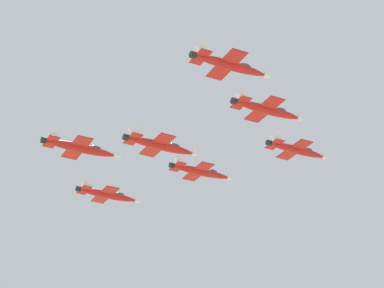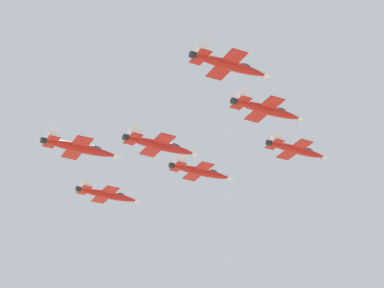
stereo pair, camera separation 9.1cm
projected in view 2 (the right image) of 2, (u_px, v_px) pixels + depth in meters
name	position (u px, v px, depth m)	size (l,w,h in m)	color
jet_lead	(297.00, 150.00, 181.76)	(11.65, 15.36, 3.62)	red
jet_left_wingman	(201.00, 172.00, 184.92)	(11.73, 15.06, 3.58)	red
jet_right_wingman	(267.00, 110.00, 162.48)	(12.26, 15.74, 3.74)	red
jet_left_outer	(108.00, 195.00, 187.82)	(11.37, 15.01, 3.54)	red
jet_right_outer	(230.00, 65.00, 142.57)	(11.73, 14.91, 3.55)	red
jet_slot_rear	(161.00, 145.00, 164.47)	(11.97, 15.82, 3.73)	red
jet_trailing	(81.00, 148.00, 155.30)	(11.66, 14.89, 3.54)	red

